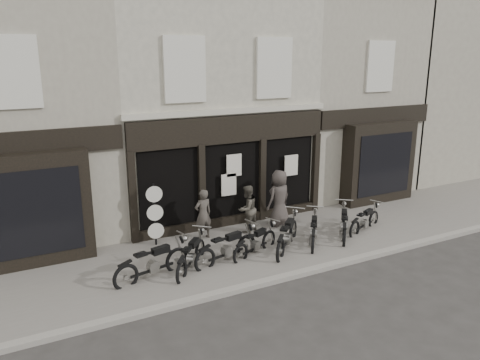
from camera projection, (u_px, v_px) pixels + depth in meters
name	position (u px, v px, depth m)	size (l,w,h in m)	color
ground_plane	(277.00, 258.00, 13.86)	(90.00, 90.00, 0.00)	#2D2B28
pavement	(262.00, 246.00, 14.61)	(30.00, 4.20, 0.12)	#67615B
kerb	(301.00, 273.00, 12.77)	(30.00, 0.25, 0.13)	gray
central_building	(197.00, 102.00, 17.89)	(7.30, 6.22, 8.34)	#B9B29E
neighbour_left	(14.00, 112.00, 15.02)	(5.60, 6.73, 8.34)	#9D9684
neighbour_right	(330.00, 97.00, 20.69)	(5.60, 6.73, 8.34)	#9D9684
filler_right	(454.00, 89.00, 24.41)	(11.00, 6.00, 8.20)	#9D9684
motorcycle_0	(153.00, 266.00, 12.38)	(2.25, 0.88, 1.10)	black
motorcycle_1	(191.00, 258.00, 12.92)	(1.61, 1.73, 1.02)	black
motorcycle_2	(227.00, 250.00, 13.36)	(2.21, 0.87, 1.08)	black
motorcycle_3	(256.00, 245.00, 13.88)	(1.87, 1.03, 0.95)	black
motorcycle_4	(287.00, 238.00, 14.21)	(1.89, 1.81, 1.13)	black
motorcycle_5	(314.00, 233.00, 14.75)	(1.49, 1.78, 1.00)	black
motorcycle_6	(344.00, 226.00, 15.27)	(1.58, 1.85, 1.05)	black
motorcycle_7	(365.00, 223.00, 15.73)	(1.87, 0.95, 0.94)	black
man_left	(203.00, 214.00, 14.86)	(0.59, 0.39, 1.63)	#403A34
man_centre	(247.00, 209.00, 15.43)	(0.77, 0.60, 1.59)	#454038
man_right	(279.00, 198.00, 15.97)	(0.96, 0.62, 1.96)	#3E3733
advert_sign_post	(155.00, 218.00, 14.30)	(0.51, 0.33, 2.09)	black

